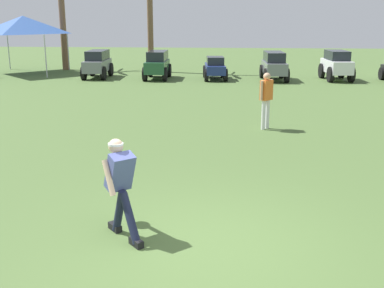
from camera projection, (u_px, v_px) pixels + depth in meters
The scene contains 11 objects.
ground_plane at pixel (206, 247), 6.61m from camera, with size 80.00×80.00×0.00m, color #486231.
frisbee_thrower at pixel (121, 183), 6.74m from camera, with size 0.65×1.00×1.43m.
frisbee_in_flight at pixel (118, 187), 7.28m from camera, with size 0.37×0.36×0.10m.
teammate_near_sideline at pixel (266, 96), 13.13m from camera, with size 0.38×0.42×1.56m.
parked_car_slot_a at pixel (97, 63), 23.90m from camera, with size 1.21×2.43×1.34m.
parked_car_slot_b at pixel (157, 64), 23.51m from camera, with size 1.15×2.40×1.34m.
parked_car_slot_c at pixel (215, 68), 23.31m from camera, with size 1.27×2.27×1.10m.
parked_car_slot_d at pixel (274, 65), 23.00m from camera, with size 1.25×2.44×1.34m.
parked_car_slot_e at pixel (337, 65), 23.05m from camera, with size 1.32×2.41×1.40m.
palm_tree_far_left at pixel (62, 11), 26.73m from camera, with size 3.56×3.42×5.17m.
event_tent at pixel (23, 25), 25.21m from camera, with size 3.65×3.65×3.00m.
Camera 1 is at (0.25, -6.00, 3.10)m, focal length 45.00 mm.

